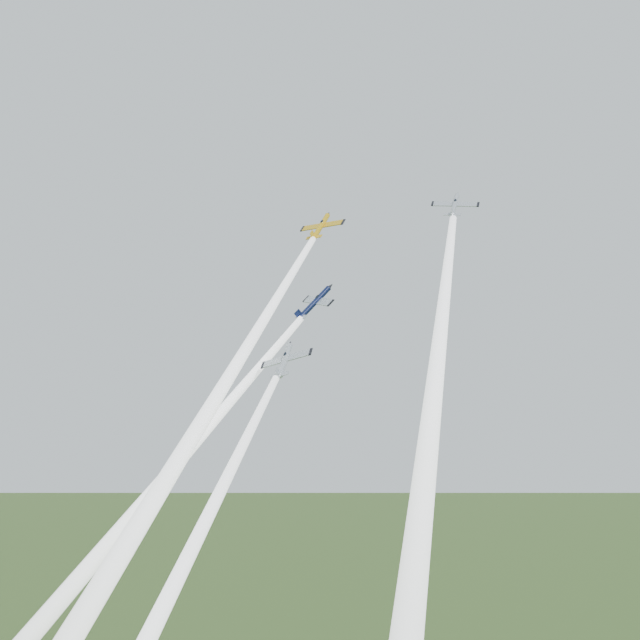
{
  "coord_description": "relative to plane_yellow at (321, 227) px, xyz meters",
  "views": [
    {
      "loc": [
        65.1,
        -93.86,
        76.87
      ],
      "look_at": [
        0.0,
        -6.0,
        92.0
      ],
      "focal_mm": 45.0,
      "sensor_mm": 36.0,
      "label": 1
    }
  ],
  "objects": [
    {
      "name": "plane_yellow",
      "position": [
        0.0,
        0.0,
        0.0
      ],
      "size": [
        8.37,
        6.69,
        6.75
      ],
      "primitive_type": null,
      "rotation": [
        0.84,
        -0.01,
        0.07
      ],
      "color": "gold"
    },
    {
      "name": "smoke_trail_yellow",
      "position": [
        1.74,
        -25.13,
        -28.28
      ],
      "size": [
        6.1,
        48.27,
        53.63
      ],
      "primitive_type": null,
      "rotation": [
        -0.73,
        0.0,
        0.07
      ],
      "color": "white"
    },
    {
      "name": "plane_navy",
      "position": [
        4.27,
        -7.26,
        -13.42
      ],
      "size": [
        10.72,
        8.48,
        8.35
      ],
      "primitive_type": null,
      "rotation": [
        0.84,
        0.22,
        -0.43
      ],
      "color": "#0D153A"
    },
    {
      "name": "smoke_trail_navy",
      "position": [
        -5.67,
        -28.7,
        -39.96
      ],
      "size": [
        21.48,
        42.07,
        50.15
      ],
      "primitive_type": null,
      "rotation": [
        -0.73,
        0.0,
        -0.43
      ],
      "color": "white"
    },
    {
      "name": "plane_silver_right",
      "position": [
        24.18,
        -1.88,
        -1.1
      ],
      "size": [
        7.49,
        7.17,
        6.14
      ],
      "primitive_type": null,
      "rotation": [
        0.84,
        0.1,
        0.36
      ],
      "color": "silver"
    },
    {
      "name": "smoke_trail_silver_right",
      "position": [
        32.07,
        -23.05,
        -26.47
      ],
      "size": [
        17.61,
        41.26,
        47.8
      ],
      "primitive_type": null,
      "rotation": [
        -0.73,
        0.0,
        0.36
      ],
      "color": "white"
    },
    {
      "name": "plane_silver_low",
      "position": [
        6.57,
        -16.81,
        -22.54
      ],
      "size": [
        9.44,
        6.96,
        7.97
      ],
      "primitive_type": null,
      "rotation": [
        0.84,
        -0.2,
        0.15
      ],
      "color": "#B7BEC6"
    },
    {
      "name": "smoke_trail_silver_low",
      "position": [
        10.24,
        -41.05,
        -50.06
      ],
      "size": [
        9.75,
        46.73,
        52.12
      ],
      "primitive_type": null,
      "rotation": [
        -0.73,
        0.0,
        0.15
      ],
      "color": "white"
    }
  ]
}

